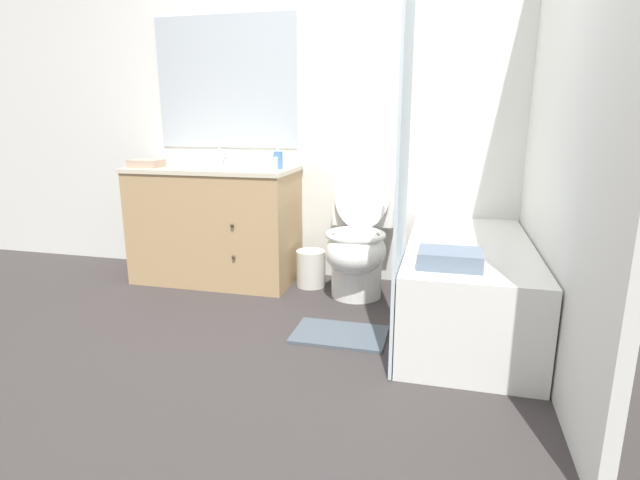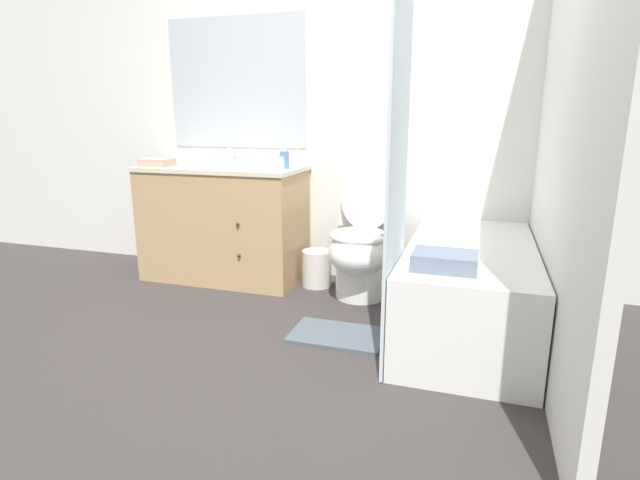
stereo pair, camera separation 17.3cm
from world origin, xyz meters
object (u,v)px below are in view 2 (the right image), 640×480
(wastebasket, at_px, (317,268))
(bathtub, at_px, (469,288))
(tissue_box, at_px, (277,162))
(hand_towel_folded, at_px, (157,162))
(bath_mat, at_px, (338,335))
(sink_faucet, at_px, (235,159))
(bath_towel_folded, at_px, (445,261))
(soap_dispenser, at_px, (285,159))
(toilet, at_px, (362,245))
(vanity_cabinet, at_px, (224,222))

(wastebasket, bearing_deg, bathtub, -23.63)
(tissue_box, relative_size, hand_towel_folded, 0.58)
(hand_towel_folded, bearing_deg, bath_mat, -21.80)
(wastebasket, distance_m, tissue_box, 0.79)
(sink_faucet, bearing_deg, bath_towel_folded, -34.58)
(bathtub, relative_size, bath_mat, 2.83)
(bathtub, relative_size, soap_dispenser, 9.79)
(toilet, distance_m, tissue_box, 0.81)
(bathtub, bearing_deg, sink_faucet, 159.76)
(vanity_cabinet, bearing_deg, hand_towel_folded, -161.61)
(wastebasket, relative_size, bath_mat, 0.50)
(toilet, height_order, bath_mat, toilet)
(bathtub, distance_m, hand_towel_folded, 2.29)
(toilet, bearing_deg, sink_faucet, 165.29)
(wastebasket, height_order, soap_dispenser, soap_dispenser)
(toilet, distance_m, wastebasket, 0.42)
(tissue_box, xyz_separation_m, hand_towel_folded, (-0.88, -0.12, -0.02))
(bath_mat, bearing_deg, wastebasket, 116.01)
(bath_mat, bearing_deg, toilet, 92.18)
(toilet, relative_size, soap_dispenser, 6.00)
(toilet, bearing_deg, vanity_cabinet, 176.00)
(vanity_cabinet, distance_m, wastebasket, 0.77)
(vanity_cabinet, bearing_deg, soap_dispenser, -3.05)
(tissue_box, distance_m, bath_mat, 1.30)
(vanity_cabinet, height_order, toilet, toilet)
(bathtub, xyz_separation_m, hand_towel_folded, (-2.19, 0.30, 0.61))
(soap_dispenser, xyz_separation_m, bath_mat, (0.59, -0.73, -0.88))
(bath_mat, bearing_deg, bath_towel_folded, -17.48)
(vanity_cabinet, bearing_deg, bath_mat, -34.77)
(sink_faucet, relative_size, hand_towel_folded, 0.67)
(sink_faucet, height_order, tissue_box, sink_faucet)
(sink_faucet, relative_size, bath_towel_folded, 0.49)
(soap_dispenser, relative_size, hand_towel_folded, 0.69)
(soap_dispenser, bearing_deg, tissue_box, 179.78)
(vanity_cabinet, xyz_separation_m, soap_dispenser, (0.49, -0.03, 0.47))
(vanity_cabinet, relative_size, hand_towel_folded, 5.45)
(toilet, bearing_deg, tissue_box, 175.55)
(vanity_cabinet, distance_m, bath_towel_folded, 1.89)
(vanity_cabinet, bearing_deg, bathtub, -14.17)
(vanity_cabinet, height_order, bath_towel_folded, vanity_cabinet)
(bath_towel_folded, bearing_deg, toilet, 124.36)
(hand_towel_folded, bearing_deg, toilet, 2.71)
(soap_dispenser, bearing_deg, sink_faucet, 155.06)
(soap_dispenser, bearing_deg, bath_mat, -50.94)
(tissue_box, distance_m, soap_dispenser, 0.06)
(tissue_box, bearing_deg, vanity_cabinet, 176.62)
(sink_faucet, distance_m, bath_towel_folded, 2.02)
(bathtub, bearing_deg, soap_dispenser, 161.69)
(tissue_box, bearing_deg, soap_dispenser, -0.22)
(toilet, height_order, tissue_box, tissue_box)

